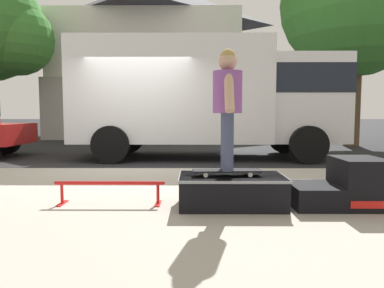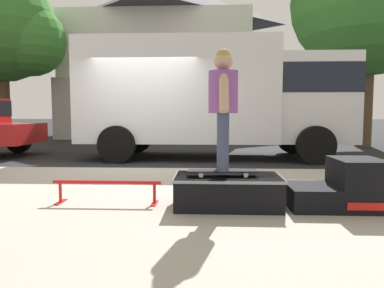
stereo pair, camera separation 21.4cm
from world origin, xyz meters
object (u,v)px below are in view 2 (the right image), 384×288
at_px(skate_box, 227,190).
at_px(skater_kid, 223,99).
at_px(skateboard, 223,171).
at_px(street_tree_neighbour, 377,4).
at_px(street_tree_main, 6,30).
at_px(kicker_ramp, 343,188).
at_px(grind_rail, 107,187).
at_px(box_truck, 215,94).

relative_size(skate_box, skater_kid, 0.89).
distance_m(skateboard, street_tree_neighbour, 11.68).
height_order(street_tree_main, street_tree_neighbour, street_tree_neighbour).
bearing_deg(skateboard, skater_kid, -146.31).
distance_m(kicker_ramp, street_tree_main, 15.25).
bearing_deg(grind_rail, kicker_ramp, -1.77).
height_order(skateboard, box_truck, box_truck).
bearing_deg(skate_box, street_tree_neighbour, 58.34).
xyz_separation_m(skateboard, street_tree_neighbour, (5.69, 9.17, 4.46)).
xyz_separation_m(grind_rail, street_tree_neighbour, (7.06, 9.05, 4.68)).
bearing_deg(skateboard, street_tree_main, 128.38).
bearing_deg(skater_kid, street_tree_main, 128.38).
bearing_deg(skate_box, kicker_ramp, -0.02).
relative_size(kicker_ramp, skateboard, 1.30).
bearing_deg(box_truck, skateboard, -90.11).
xyz_separation_m(skater_kid, street_tree_main, (-8.56, 10.81, 3.27)).
bearing_deg(street_tree_neighbour, grind_rail, -127.95).
height_order(kicker_ramp, street_tree_main, street_tree_main).
bearing_deg(box_truck, grind_rail, -104.05).
bearing_deg(kicker_ramp, grind_rail, 178.23).
bearing_deg(grind_rail, skateboard, -4.67).
distance_m(skate_box, skateboard, 0.23).
xyz_separation_m(skate_box, kicker_ramp, (1.30, -0.00, 0.04)).
relative_size(skate_box, street_tree_main, 0.17).
distance_m(kicker_ramp, grind_rail, 2.72).
xyz_separation_m(kicker_ramp, box_truck, (-1.34, 5.59, 1.35)).
distance_m(skate_box, street_tree_main, 14.46).
height_order(skate_box, kicker_ramp, kicker_ramp).
relative_size(skate_box, street_tree_neighbour, 0.15).
xyz_separation_m(kicker_ramp, street_tree_neighbour, (4.34, 9.14, 4.65)).
bearing_deg(skater_kid, kicker_ramp, 1.16).
relative_size(grind_rail, street_tree_main, 0.18).
bearing_deg(skateboard, skate_box, 25.48).
height_order(skateboard, street_tree_neighbour, street_tree_neighbour).
bearing_deg(box_truck, skate_box, -89.51).
bearing_deg(grind_rail, street_tree_main, 123.92).
bearing_deg(kicker_ramp, box_truck, 103.53).
relative_size(grind_rail, skater_kid, 0.96).
relative_size(grind_rail, box_truck, 0.19).
distance_m(skate_box, kicker_ramp, 1.30).
distance_m(grind_rail, skater_kid, 1.71).
xyz_separation_m(kicker_ramp, grind_rail, (-2.72, 0.08, -0.03)).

